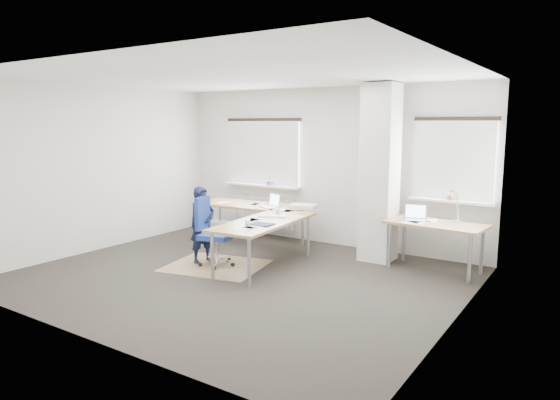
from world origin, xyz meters
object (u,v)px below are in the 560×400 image
Objects in this scene: task_chair at (215,246)px; person at (202,225)px; desk_main at (260,214)px; desk_side at (435,226)px.

task_chair is 0.40m from person.
task_chair is (-0.23, -0.88, -0.40)m from desk_main.
desk_side reaches higher than task_chair.
person reaches higher than desk_main.
desk_side reaches higher than person.
desk_side is at bearing -48.53° from person.
desk_side reaches higher than desk_main.
person is (-0.49, -0.85, -0.09)m from desk_main.
desk_side is at bearing 9.62° from desk_main.
person is (-3.18, -1.53, -0.08)m from desk_side.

